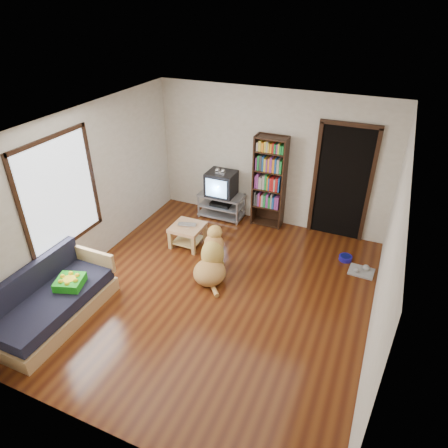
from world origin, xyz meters
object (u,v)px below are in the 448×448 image
at_px(green_cushion, 70,282).
at_px(crt_tv, 222,183).
at_px(laptop, 186,226).
at_px(tv_stand, 221,205).
at_px(dog, 212,260).
at_px(sofa, 53,303).
at_px(bookshelf, 270,178).
at_px(coffee_table, 188,231).
at_px(grey_rag, 361,271).
at_px(dog_bowl, 345,258).

relative_size(green_cushion, crt_tv, 0.62).
height_order(laptop, tv_stand, tv_stand).
height_order(crt_tv, dog, crt_tv).
bearing_deg(sofa, bookshelf, 62.68).
relative_size(laptop, coffee_table, 0.60).
xyz_separation_m(grey_rag, dog, (-2.24, -1.06, 0.29)).
xyz_separation_m(tv_stand, dog, (0.65, -1.86, 0.04)).
bearing_deg(crt_tv, coffee_table, -96.02).
bearing_deg(crt_tv, grey_rag, -15.85).
bearing_deg(dog_bowl, bookshelf, 158.63).
relative_size(crt_tv, dog, 0.60).
bearing_deg(crt_tv, dog, -70.79).
xyz_separation_m(laptop, bookshelf, (1.08, 1.33, 0.59)).
height_order(grey_rag, coffee_table, coffee_table).
relative_size(laptop, dog_bowl, 1.51).
bearing_deg(bookshelf, grey_rag, -24.68).
bearing_deg(dog_bowl, green_cushion, -140.70).
xyz_separation_m(grey_rag, bookshelf, (-1.94, 0.89, 0.99)).
height_order(green_cushion, coffee_table, green_cushion).
bearing_deg(coffee_table, dog_bowl, 13.64).
distance_m(coffee_table, dog, 1.02).
height_order(sofa, coffee_table, sofa).
bearing_deg(crt_tv, dog_bowl, -12.42).
bearing_deg(sofa, laptop, 70.56).
bearing_deg(dog_bowl, coffee_table, -166.36).
distance_m(laptop, crt_tv, 1.31).
bearing_deg(green_cushion, grey_rag, 16.04).
distance_m(bookshelf, sofa, 4.26).
relative_size(laptop, tv_stand, 0.37).
bearing_deg(dog, crt_tv, 109.21).
relative_size(bookshelf, dog, 1.88).
distance_m(sofa, dog, 2.41).
bearing_deg(bookshelf, dog, -98.63).
bearing_deg(grey_rag, bookshelf, 155.32).
height_order(tv_stand, sofa, sofa).
xyz_separation_m(green_cushion, coffee_table, (0.72, 2.16, -0.20)).
xyz_separation_m(tv_stand, crt_tv, (0.00, 0.02, 0.47)).
distance_m(tv_stand, sofa, 3.76).
distance_m(tv_stand, coffee_table, 1.22).
relative_size(bookshelf, coffee_table, 3.27).
relative_size(laptop, bookshelf, 0.18).
bearing_deg(sofa, green_cushion, 64.85).
distance_m(laptop, dog, 1.00).
xyz_separation_m(tv_stand, coffee_table, (-0.13, -1.21, 0.01)).
height_order(dog_bowl, crt_tv, crt_tv).
bearing_deg(laptop, grey_rag, -8.03).
bearing_deg(bookshelf, coffee_table, -129.64).
xyz_separation_m(dog_bowl, crt_tv, (-2.59, 0.57, 0.70)).
bearing_deg(laptop, bookshelf, 34.68).
distance_m(green_cushion, crt_tv, 3.50).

